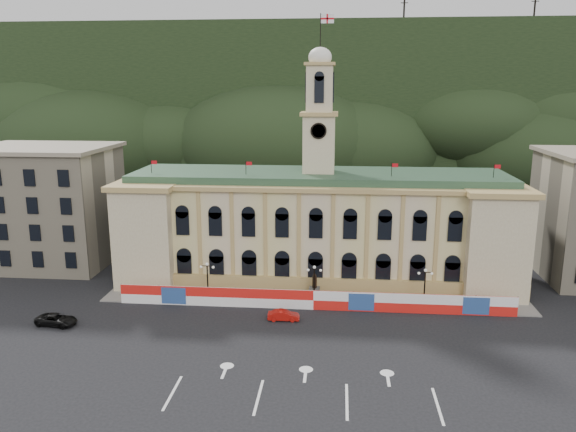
# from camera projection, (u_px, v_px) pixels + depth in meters

# --- Properties ---
(ground) EXTENTS (260.00, 260.00, 0.00)m
(ground) POSITION_uv_depth(u_px,v_px,m) (306.00, 367.00, 56.41)
(ground) COLOR black
(ground) RESTS_ON ground
(lane_markings) EXTENTS (26.00, 10.00, 0.02)m
(lane_markings) POSITION_uv_depth(u_px,v_px,m) (303.00, 393.00, 51.56)
(lane_markings) COLOR white
(lane_markings) RESTS_ON ground
(hill_ridge) EXTENTS (230.00, 80.00, 64.00)m
(hill_ridge) POSITION_uv_depth(u_px,v_px,m) (331.00, 113.00, 170.35)
(hill_ridge) COLOR black
(hill_ridge) RESTS_ON ground
(city_hall) EXTENTS (56.20, 17.60, 37.10)m
(city_hall) POSITION_uv_depth(u_px,v_px,m) (318.00, 225.00, 81.44)
(city_hall) COLOR beige
(city_hall) RESTS_ON ground
(side_building_left) EXTENTS (21.00, 17.00, 18.60)m
(side_building_left) POSITION_uv_depth(u_px,v_px,m) (45.00, 205.00, 88.11)
(side_building_left) COLOR #C2B395
(side_building_left) RESTS_ON ground
(hoarding_fence) EXTENTS (50.00, 0.44, 2.50)m
(hoarding_fence) POSITION_uv_depth(u_px,v_px,m) (314.00, 300.00, 70.74)
(hoarding_fence) COLOR red
(hoarding_fence) RESTS_ON ground
(pavement) EXTENTS (56.00, 5.50, 0.16)m
(pavement) POSITION_uv_depth(u_px,v_px,m) (314.00, 301.00, 73.61)
(pavement) COLOR slate
(pavement) RESTS_ON ground
(statue) EXTENTS (1.40, 1.40, 3.72)m
(statue) POSITION_uv_depth(u_px,v_px,m) (314.00, 292.00, 73.60)
(statue) COLOR #595651
(statue) RESTS_ON ground
(lamp_left) EXTENTS (1.96, 0.44, 5.15)m
(lamp_left) POSITION_uv_depth(u_px,v_px,m) (207.00, 278.00, 73.44)
(lamp_left) COLOR black
(lamp_left) RESTS_ON ground
(lamp_center) EXTENTS (1.96, 0.44, 5.15)m
(lamp_center) POSITION_uv_depth(u_px,v_px,m) (314.00, 281.00, 72.21)
(lamp_center) COLOR black
(lamp_center) RESTS_ON ground
(lamp_right) EXTENTS (1.96, 0.44, 5.15)m
(lamp_right) POSITION_uv_depth(u_px,v_px,m) (425.00, 284.00, 70.97)
(lamp_right) COLOR black
(lamp_right) RESTS_ON ground
(red_sedan) EXTENTS (1.64, 3.93, 1.26)m
(red_sedan) POSITION_uv_depth(u_px,v_px,m) (284.00, 315.00, 67.53)
(red_sedan) COLOR #B0120C
(red_sedan) RESTS_ON ground
(black_suv) EXTENTS (3.41, 5.40, 1.35)m
(black_suv) POSITION_uv_depth(u_px,v_px,m) (56.00, 320.00, 66.16)
(black_suv) COLOR black
(black_suv) RESTS_ON ground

